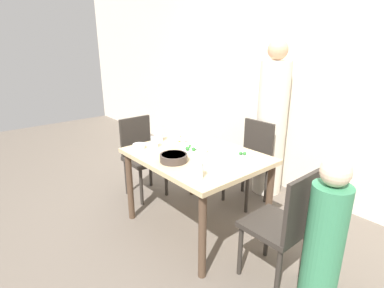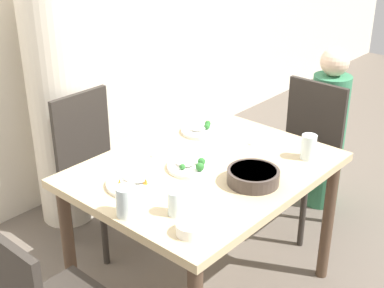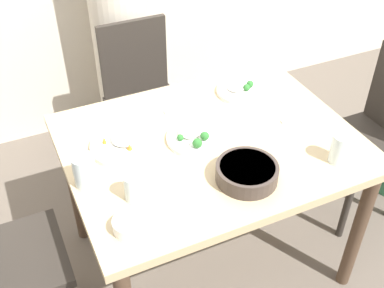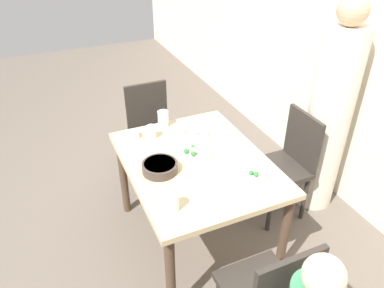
{
  "view_description": "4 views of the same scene",
  "coord_description": "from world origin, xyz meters",
  "px_view_note": "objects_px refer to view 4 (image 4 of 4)",
  "views": [
    {
      "loc": [
        1.88,
        -1.65,
        1.68
      ],
      "look_at": [
        0.05,
        -0.09,
        0.87
      ],
      "focal_mm": 28.0,
      "sensor_mm": 36.0,
      "label": 1
    },
    {
      "loc": [
        -1.71,
        -1.43,
        1.91
      ],
      "look_at": [
        -0.02,
        0.06,
        0.85
      ],
      "focal_mm": 50.0,
      "sensor_mm": 36.0,
      "label": 2
    },
    {
      "loc": [
        -0.72,
        -1.37,
        1.96
      ],
      "look_at": [
        -0.11,
        -0.06,
        0.8
      ],
      "focal_mm": 45.0,
      "sensor_mm": 36.0,
      "label": 3
    },
    {
      "loc": [
        1.88,
        -0.86,
        2.21
      ],
      "look_at": [
        0.06,
        -0.06,
        0.93
      ],
      "focal_mm": 35.0,
      "sensor_mm": 36.0,
      "label": 4
    }
  ],
  "objects_px": {
    "chair_adult_spot": "(287,162)",
    "plate_rice_adult": "(252,172)",
    "bowl_curry": "(160,167)",
    "person_adult": "(329,119)",
    "glass_water_tall": "(173,202)"
  },
  "relations": [
    {
      "from": "bowl_curry",
      "to": "glass_water_tall",
      "type": "bearing_deg",
      "value": -8.65
    },
    {
      "from": "chair_adult_spot",
      "to": "person_adult",
      "type": "distance_m",
      "value": 0.46
    },
    {
      "from": "chair_adult_spot",
      "to": "person_adult",
      "type": "xyz_separation_m",
      "value": [
        0.0,
        0.34,
        0.32
      ]
    },
    {
      "from": "person_adult",
      "to": "plate_rice_adult",
      "type": "relative_size",
      "value": 8.0
    },
    {
      "from": "chair_adult_spot",
      "to": "plate_rice_adult",
      "type": "relative_size",
      "value": 4.13
    },
    {
      "from": "bowl_curry",
      "to": "plate_rice_adult",
      "type": "bearing_deg",
      "value": 63.21
    },
    {
      "from": "plate_rice_adult",
      "to": "glass_water_tall",
      "type": "bearing_deg",
      "value": -79.75
    },
    {
      "from": "person_adult",
      "to": "bowl_curry",
      "type": "xyz_separation_m",
      "value": [
        0.03,
        -1.4,
        -0.03
      ]
    },
    {
      "from": "chair_adult_spot",
      "to": "bowl_curry",
      "type": "bearing_deg",
      "value": -88.2
    },
    {
      "from": "bowl_curry",
      "to": "plate_rice_adult",
      "type": "distance_m",
      "value": 0.59
    },
    {
      "from": "plate_rice_adult",
      "to": "glass_water_tall",
      "type": "height_order",
      "value": "glass_water_tall"
    },
    {
      "from": "person_adult",
      "to": "plate_rice_adult",
      "type": "bearing_deg",
      "value": -70.99
    },
    {
      "from": "plate_rice_adult",
      "to": "person_adult",
      "type": "bearing_deg",
      "value": 109.01
    },
    {
      "from": "person_adult",
      "to": "glass_water_tall",
      "type": "bearing_deg",
      "value": -74.43
    },
    {
      "from": "person_adult",
      "to": "chair_adult_spot",
      "type": "bearing_deg",
      "value": -90.0
    }
  ]
}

